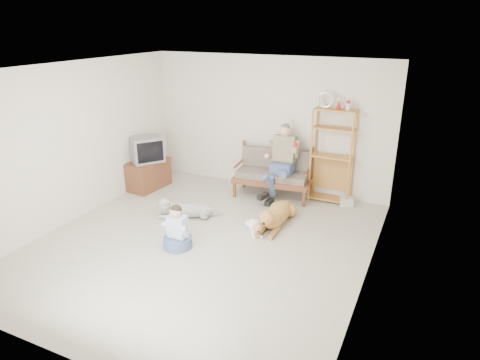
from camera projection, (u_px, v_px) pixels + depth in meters
The scene contains 17 objects.
floor at pixel (203, 243), 6.79m from camera, with size 5.50×5.50×0.00m, color beige.
ceiling at pixel (197, 69), 5.84m from camera, with size 5.50×5.50×0.00m, color silver.
wall_back at pixel (269, 124), 8.65m from camera, with size 5.00×5.00×0.00m, color beige.
wall_front at pixel (52, 246), 3.98m from camera, with size 5.00×5.00×0.00m, color beige.
wall_left at pixel (73, 143), 7.31m from camera, with size 5.50×5.50×0.00m, color beige.
wall_right at pixel (374, 189), 5.32m from camera, with size 5.50×5.50×0.00m, color beige.
loveseat at pixel (274, 172), 8.50m from camera, with size 1.56×0.85×0.95m.
man at pixel (279, 167), 8.19m from camera, with size 0.56×0.81×1.31m.
etagere at pixel (332, 155), 8.08m from camera, with size 0.80×0.35×2.11m.
book_stack at pixel (346, 201), 8.15m from camera, with size 0.24×0.18×0.15m, color silver.
tv_stand at pixel (148, 174), 8.93m from camera, with size 0.58×0.94×0.60m.
crt_tv at pixel (147, 149), 8.70m from camera, with size 0.77×0.79×0.52m.
wall_outlet at pixel (215, 165), 9.50m from camera, with size 0.12×0.02×0.08m, color silver.
golden_retriever at pixel (276, 216), 7.32m from camera, with size 0.38×1.48×0.45m.
shaggy_dog at pixel (185, 209), 7.64m from camera, with size 1.10×0.63×0.36m.
terrier at pixel (255, 227), 7.08m from camera, with size 0.44×0.57×0.25m.
child at pixel (177, 232), 6.59m from camera, with size 0.45×0.45×0.71m.
Camera 1 is at (3.08, -5.19, 3.32)m, focal length 32.00 mm.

